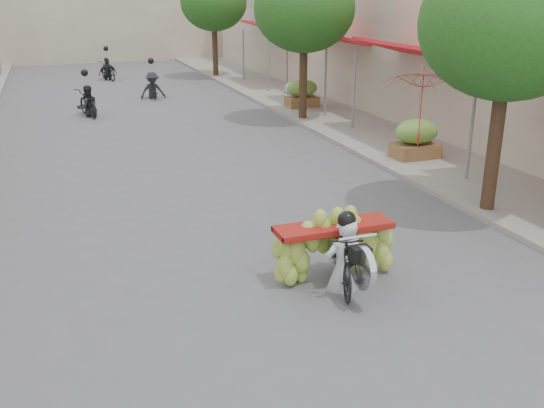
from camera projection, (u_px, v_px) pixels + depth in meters
The scene contains 15 objects.
ground at pixel (333, 374), 7.36m from camera, with size 120.00×120.00×0.00m, color #545358.
sidewalk_right at pixel (331, 111), 22.87m from camera, with size 4.00×60.00×0.12m, color gray.
shophouse_row_right at pixel (467, 29), 22.59m from camera, with size 9.77×40.00×6.00m.
far_building at pixel (88, 4), 39.89m from camera, with size 20.00×6.00×7.00m, color #B8A891.
street_tree_near at pixel (510, 25), 11.36m from camera, with size 3.40×3.40×5.25m.
street_tree_mid at pixel (304, 9), 20.23m from camera, with size 3.40×3.40×5.25m.
street_tree_far at pixel (214, 2), 30.87m from camera, with size 3.40×3.40×5.25m.
produce_crate_mid at pixel (416, 136), 16.19m from camera, with size 1.20×0.88×1.16m.
produce_crate_far at pixel (302, 91), 23.29m from camera, with size 1.20×0.88×1.16m.
banana_motorbike at pixel (340, 242), 9.37m from camera, with size 2.20×1.87×2.18m.
market_umbrella at pixel (426, 70), 14.80m from camera, with size 2.72×2.72×1.90m.
pedestrian at pixel (290, 83), 23.80m from camera, with size 0.94×0.75×1.66m.
bg_motorbike_a at pixel (87, 96), 22.07m from camera, with size 1.02×1.81×1.95m.
bg_motorbike_b at pixel (152, 78), 25.62m from camera, with size 1.07×1.62×1.95m.
bg_motorbike_c at pixel (107, 64), 30.97m from camera, with size 1.08×1.75×1.95m.
Camera 1 is at (-2.81, -5.63, 4.41)m, focal length 40.00 mm.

